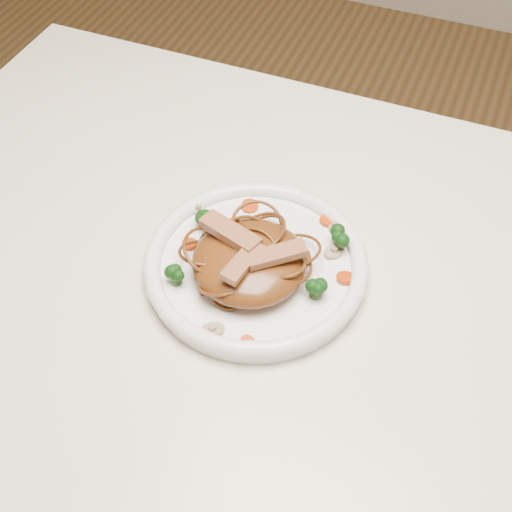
% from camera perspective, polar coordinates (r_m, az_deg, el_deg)
% --- Properties ---
extents(table, '(1.20, 0.80, 0.75)m').
position_cam_1_polar(table, '(0.85, 3.99, -8.19)').
color(table, '#F1E8CD').
rests_on(table, ground).
extents(plate, '(0.30, 0.30, 0.02)m').
position_cam_1_polar(plate, '(0.79, 0.00, -1.03)').
color(plate, white).
rests_on(plate, table).
extents(noodle_mound, '(0.17, 0.17, 0.04)m').
position_cam_1_polar(noodle_mound, '(0.76, -0.57, -0.44)').
color(noodle_mound, '#5D3111').
rests_on(noodle_mound, plate).
extents(chicken_a, '(0.06, 0.06, 0.01)m').
position_cam_1_polar(chicken_a, '(0.73, 1.74, 0.13)').
color(chicken_a, '#A5714E').
rests_on(chicken_a, noodle_mound).
extents(chicken_b, '(0.08, 0.05, 0.01)m').
position_cam_1_polar(chicken_b, '(0.75, -2.18, 1.99)').
color(chicken_b, '#A5714E').
rests_on(chicken_b, noodle_mound).
extents(chicken_c, '(0.03, 0.06, 0.01)m').
position_cam_1_polar(chicken_c, '(0.72, -1.11, -0.53)').
color(chicken_c, '#A5714E').
rests_on(chicken_c, noodle_mound).
extents(broccoli_0, '(0.04, 0.04, 0.03)m').
position_cam_1_polar(broccoli_0, '(0.79, 7.03, 1.57)').
color(broccoli_0, '#10400D').
rests_on(broccoli_0, plate).
extents(broccoli_1, '(0.03, 0.03, 0.03)m').
position_cam_1_polar(broccoli_1, '(0.82, -4.28, 3.17)').
color(broccoli_1, '#10400D').
rests_on(broccoli_1, plate).
extents(broccoli_2, '(0.03, 0.03, 0.03)m').
position_cam_1_polar(broccoli_2, '(0.76, -6.82, -1.51)').
color(broccoli_2, '#10400D').
rests_on(broccoli_2, plate).
extents(broccoli_3, '(0.04, 0.04, 0.03)m').
position_cam_1_polar(broccoli_3, '(0.75, 5.10, -2.54)').
color(broccoli_3, '#10400D').
rests_on(broccoli_3, plate).
extents(carrot_0, '(0.03, 0.03, 0.00)m').
position_cam_1_polar(carrot_0, '(0.83, 6.08, 3.02)').
color(carrot_0, '#B63906').
rests_on(carrot_0, plate).
extents(carrot_1, '(0.02, 0.02, 0.00)m').
position_cam_1_polar(carrot_1, '(0.80, -5.62, 1.00)').
color(carrot_1, '#B63906').
rests_on(carrot_1, plate).
extents(carrot_2, '(0.02, 0.02, 0.00)m').
position_cam_1_polar(carrot_2, '(0.77, 7.50, -1.84)').
color(carrot_2, '#B63906').
rests_on(carrot_2, plate).
extents(carrot_3, '(0.02, 0.02, 0.00)m').
position_cam_1_polar(carrot_3, '(0.84, -0.53, 4.22)').
color(carrot_3, '#B63906').
rests_on(carrot_3, plate).
extents(carrot_4, '(0.02, 0.02, 0.00)m').
position_cam_1_polar(carrot_4, '(0.72, -0.76, -7.34)').
color(carrot_4, '#B63906').
rests_on(carrot_4, plate).
extents(mushroom_0, '(0.04, 0.04, 0.01)m').
position_cam_1_polar(mushroom_0, '(0.73, -3.67, -6.25)').
color(mushroom_0, tan).
rests_on(mushroom_0, plate).
extents(mushroom_1, '(0.04, 0.04, 0.01)m').
position_cam_1_polar(mushroom_1, '(0.80, 6.59, 0.36)').
color(mushroom_1, tan).
rests_on(mushroom_1, plate).
extents(mushroom_2, '(0.03, 0.03, 0.01)m').
position_cam_1_polar(mushroom_2, '(0.84, -4.89, 3.90)').
color(mushroom_2, tan).
rests_on(mushroom_2, plate).
extents(mushroom_3, '(0.03, 0.03, 0.01)m').
position_cam_1_polar(mushroom_3, '(0.82, 6.65, 2.41)').
color(mushroom_3, tan).
rests_on(mushroom_3, plate).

